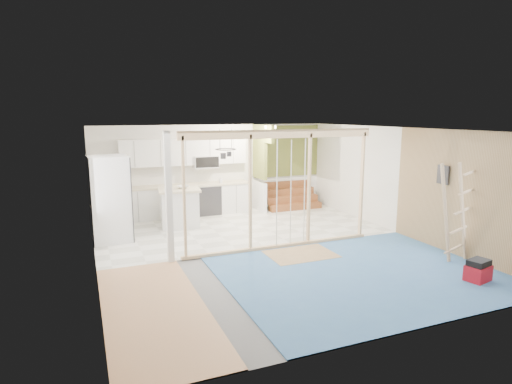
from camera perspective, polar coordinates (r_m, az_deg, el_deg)
name	(u,v)px	position (r m, az deg, el deg)	size (l,w,h in m)	color
room	(268,191)	(9.08, 1.57, 0.14)	(7.01, 8.01, 2.61)	slate
floor_overlays	(269,248)	(9.48, 1.79, -7.46)	(7.00, 8.00, 0.03)	white
stud_frame	(256,177)	(8.92, -0.01, 1.95)	(4.66, 0.14, 2.60)	beige
base_cabinets	(164,205)	(11.96, -12.13, -1.64)	(4.45, 2.24, 0.93)	white
upper_cabinets	(187,153)	(12.35, -9.23, 5.18)	(3.60, 0.41, 0.85)	white
green_partition	(280,178)	(13.26, 3.27, 1.84)	(2.25, 1.51, 2.60)	olive
pot_rack	(226,151)	(10.63, -4.06, 5.41)	(0.52, 0.52, 0.72)	black
sheathing_panel	(467,196)	(9.54, 26.31, -0.45)	(0.02, 4.00, 2.60)	tan
electrical_panel	(443,175)	(9.85, 23.68, 2.13)	(0.04, 0.30, 0.40)	#343439
ceiling_light	(270,127)	(12.25, 1.94, 8.64)	(0.32, 0.32, 0.08)	#FFEABF
fridge	(110,199)	(10.31, -18.87, -0.91)	(0.92, 0.89, 1.99)	silver
island	(179,207)	(11.34, -10.18, -2.04)	(1.16, 1.16, 1.02)	white
bowl	(183,187)	(11.17, -9.68, 0.66)	(0.29, 0.29, 0.07)	silver
soap_bottle_a	(168,181)	(12.11, -11.64, 1.51)	(0.12, 0.12, 0.31)	#A6ACB9
soap_bottle_b	(221,180)	(12.47, -4.75, 1.64)	(0.08, 0.08, 0.18)	silver
toolbox	(478,271)	(8.59, 27.50, -9.33)	(0.48, 0.41, 0.40)	maroon
ladder	(456,213)	(9.21, 25.15, -2.50)	(1.07, 0.08, 1.99)	tan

